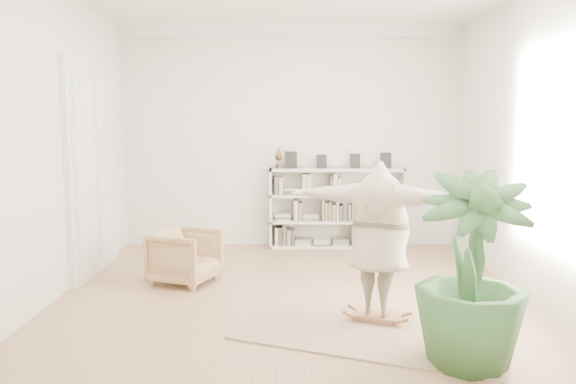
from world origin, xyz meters
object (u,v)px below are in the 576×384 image
object	(u,v)px
armchair	(185,257)
person	(379,235)
rocker_board	(377,316)
bookshelf	(336,209)
houseplant	(471,270)

from	to	relation	value
armchair	person	size ratio (longest dim) A/B	0.39
rocker_board	person	bearing A→B (deg)	0.00
bookshelf	person	distance (m)	3.53
bookshelf	houseplant	bearing A→B (deg)	-80.73
armchair	houseplant	xyz separation A→B (m)	(2.85, -2.46, 0.49)
rocker_board	houseplant	distance (m)	1.42
armchair	rocker_board	bearing A→B (deg)	-101.19
armchair	person	bearing A→B (deg)	-101.19
rocker_board	person	xyz separation A→B (m)	(0.00, 0.00, 0.85)
bookshelf	armchair	xyz separation A→B (m)	(-2.11, -2.09, -0.29)
armchair	rocker_board	size ratio (longest dim) A/B	1.40
rocker_board	armchair	bearing A→B (deg)	169.20
rocker_board	houseplant	world-z (taller)	houseplant
bookshelf	houseplant	xyz separation A→B (m)	(0.74, -4.54, 0.19)
rocker_board	houseplant	size ratio (longest dim) A/B	0.33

